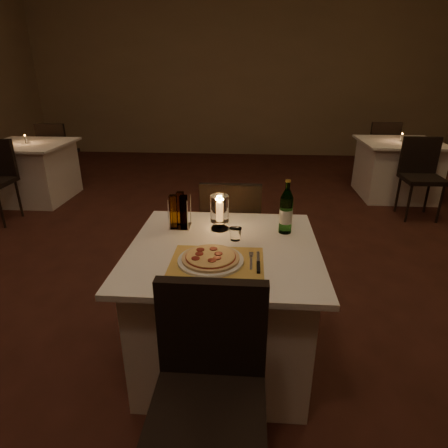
# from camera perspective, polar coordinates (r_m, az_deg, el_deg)

# --- Properties ---
(floor) EXTENTS (8.00, 10.00, 0.02)m
(floor) POSITION_cam_1_polar(r_m,az_deg,el_deg) (3.07, -1.36, -9.21)
(floor) COLOR #431D15
(floor) RESTS_ON ground
(wall_back) EXTENTS (8.00, 0.02, 3.00)m
(wall_back) POSITION_cam_1_polar(r_m,az_deg,el_deg) (7.61, 2.38, 21.75)
(wall_back) COLOR #8E7452
(wall_back) RESTS_ON ground
(main_table) EXTENTS (1.00, 1.00, 0.74)m
(main_table) POSITION_cam_1_polar(r_m,az_deg,el_deg) (2.17, -0.04, -12.16)
(main_table) COLOR white
(main_table) RESTS_ON ground
(chair_near) EXTENTS (0.42, 0.42, 0.90)m
(chair_near) POSITION_cam_1_polar(r_m,az_deg,el_deg) (1.50, -2.20, -22.19)
(chair_near) COLOR black
(chair_near) RESTS_ON ground
(chair_far) EXTENTS (0.42, 0.42, 0.90)m
(chair_far) POSITION_cam_1_polar(r_m,az_deg,el_deg) (2.71, 1.07, -0.45)
(chair_far) COLOR black
(chair_far) RESTS_ON ground
(placemat) EXTENTS (0.45, 0.34, 0.00)m
(placemat) POSITION_cam_1_polar(r_m,az_deg,el_deg) (1.82, -1.09, -5.83)
(placemat) COLOR gold
(placemat) RESTS_ON main_table
(plate) EXTENTS (0.32, 0.32, 0.01)m
(plate) POSITION_cam_1_polar(r_m,az_deg,el_deg) (1.82, -2.04, -5.55)
(plate) COLOR white
(plate) RESTS_ON placemat
(pizza) EXTENTS (0.28, 0.28, 0.02)m
(pizza) POSITION_cam_1_polar(r_m,az_deg,el_deg) (1.81, -2.06, -5.09)
(pizza) COLOR #D8B77F
(pizza) RESTS_ON plate
(fork) EXTENTS (0.02, 0.18, 0.00)m
(fork) POSITION_cam_1_polar(r_m,az_deg,el_deg) (1.84, 4.14, -5.39)
(fork) COLOR silver
(fork) RESTS_ON placemat
(knife) EXTENTS (0.02, 0.22, 0.01)m
(knife) POSITION_cam_1_polar(r_m,az_deg,el_deg) (1.79, 5.26, -6.24)
(knife) COLOR black
(knife) RESTS_ON placemat
(tumbler) EXTENTS (0.07, 0.07, 0.07)m
(tumbler) POSITION_cam_1_polar(r_m,az_deg,el_deg) (2.04, 1.75, -1.53)
(tumbler) COLOR white
(tumbler) RESTS_ON main_table
(water_bottle) EXTENTS (0.07, 0.07, 0.31)m
(water_bottle) POSITION_cam_1_polar(r_m,az_deg,el_deg) (2.13, 9.44, 1.86)
(water_bottle) COLOR #69A759
(water_bottle) RESTS_ON main_table
(hurricane_candle) EXTENTS (0.11, 0.11, 0.21)m
(hurricane_candle) POSITION_cam_1_polar(r_m,az_deg,el_deg) (2.14, -0.67, 2.17)
(hurricane_candle) COLOR white
(hurricane_candle) RESTS_ON main_table
(cruet_caddy) EXTENTS (0.12, 0.12, 0.21)m
(cruet_caddy) POSITION_cam_1_polar(r_m,az_deg,el_deg) (2.19, -6.81, 1.81)
(cruet_caddy) COLOR white
(cruet_caddy) RESTS_ON main_table
(neighbor_table_left) EXTENTS (1.00, 1.00, 0.74)m
(neighbor_table_left) POSITION_cam_1_polar(r_m,az_deg,el_deg) (5.50, -27.22, 7.13)
(neighbor_table_left) COLOR white
(neighbor_table_left) RESTS_ON ground
(neighbor_chair_lb) EXTENTS (0.42, 0.42, 0.90)m
(neighbor_chair_lb) POSITION_cam_1_polar(r_m,az_deg,el_deg) (6.07, -24.18, 10.61)
(neighbor_chair_lb) COLOR black
(neighbor_chair_lb) RESTS_ON ground
(neighbor_candle_left) EXTENTS (0.03, 0.03, 0.11)m
(neighbor_candle_left) POSITION_cam_1_polar(r_m,az_deg,el_deg) (5.42, -28.00, 11.33)
(neighbor_candle_left) COLOR white
(neighbor_candle_left) RESTS_ON neighbor_table_left
(neighbor_table_right) EXTENTS (1.00, 1.00, 0.74)m
(neighbor_table_right) POSITION_cam_1_polar(r_m,az_deg,el_deg) (5.54, 24.74, 7.64)
(neighbor_table_right) COLOR white
(neighbor_table_right) RESTS_ON ground
(neighbor_chair_ra) EXTENTS (0.42, 0.42, 0.90)m
(neighbor_chair_ra) POSITION_cam_1_polar(r_m,az_deg,el_deg) (4.85, 27.79, 7.39)
(neighbor_chair_ra) COLOR black
(neighbor_chair_ra) RESTS_ON ground
(neighbor_chair_rb) EXTENTS (0.42, 0.42, 0.90)m
(neighbor_chair_rb) POSITION_cam_1_polar(r_m,az_deg,el_deg) (6.16, 22.85, 10.96)
(neighbor_chair_rb) COLOR black
(neighbor_chair_rb) RESTS_ON ground
(neighbor_candle_right) EXTENTS (0.03, 0.03, 0.11)m
(neighbor_candle_right) POSITION_cam_1_polar(r_m,az_deg,el_deg) (5.46, 25.46, 11.82)
(neighbor_candle_right) COLOR white
(neighbor_candle_right) RESTS_ON neighbor_table_right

